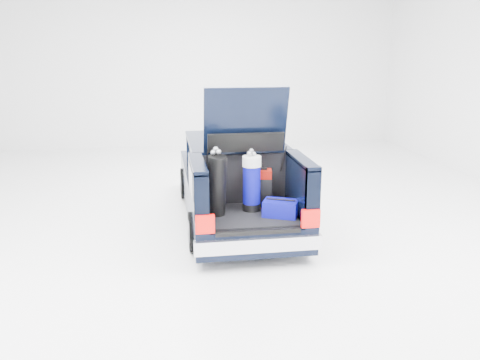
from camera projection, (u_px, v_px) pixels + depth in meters
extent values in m
plane|color=white|center=(236.00, 219.00, 9.21)|extent=(14.00, 14.00, 0.00)
cube|color=black|center=(231.00, 183.00, 9.70)|extent=(1.75, 3.00, 0.70)
cube|color=black|center=(221.00, 169.00, 11.23)|extent=(1.70, 0.30, 0.50)
cube|color=silver|center=(220.00, 170.00, 11.38)|extent=(1.72, 0.10, 0.22)
cube|color=black|center=(234.00, 157.00, 9.07)|extent=(1.55, 1.95, 0.54)
cube|color=black|center=(234.00, 141.00, 8.99)|extent=(1.62, 2.05, 0.06)
cube|color=black|center=(250.00, 230.00, 7.69)|extent=(1.75, 1.30, 0.40)
cube|color=black|center=(250.00, 215.00, 7.65)|extent=(1.32, 1.18, 0.05)
cube|color=black|center=(198.00, 193.00, 7.41)|extent=(0.20, 1.30, 0.85)
cube|color=black|center=(301.00, 188.00, 7.65)|extent=(0.20, 1.30, 0.85)
cube|color=black|center=(198.00, 164.00, 7.30)|extent=(0.20, 1.30, 0.06)
cube|color=black|center=(302.00, 160.00, 7.53)|extent=(0.20, 1.30, 0.06)
cube|color=black|center=(244.00, 180.00, 8.12)|extent=(1.36, 0.08, 0.84)
cube|color=silver|center=(259.00, 245.00, 7.04)|extent=(1.80, 0.12, 0.20)
cube|color=#BD0C08|center=(205.00, 224.00, 6.86)|extent=(0.26, 0.07, 0.26)
cube|color=#BD0C08|center=(311.00, 218.00, 7.08)|extent=(0.26, 0.07, 0.26)
cube|color=black|center=(258.00, 232.00, 7.02)|extent=(1.20, 0.06, 0.06)
cube|color=black|center=(246.00, 120.00, 7.70)|extent=(1.28, 0.33, 1.03)
cube|color=black|center=(245.00, 110.00, 7.70)|extent=(0.95, 0.17, 0.54)
cylinder|color=black|center=(186.00, 183.00, 10.39)|extent=(0.20, 0.62, 0.62)
cylinder|color=slate|center=(186.00, 183.00, 10.39)|extent=(0.23, 0.36, 0.36)
cylinder|color=black|center=(264.00, 180.00, 10.64)|extent=(0.20, 0.62, 0.62)
cylinder|color=slate|center=(264.00, 180.00, 10.64)|extent=(0.23, 0.36, 0.36)
cylinder|color=black|center=(196.00, 232.00, 7.72)|extent=(0.20, 0.62, 0.62)
cylinder|color=slate|center=(196.00, 232.00, 7.72)|extent=(0.23, 0.36, 0.36)
cylinder|color=black|center=(300.00, 226.00, 7.97)|extent=(0.20, 0.62, 0.62)
cylinder|color=slate|center=(300.00, 226.00, 7.97)|extent=(0.23, 0.36, 0.36)
cube|color=#700A03|center=(259.00, 188.00, 7.93)|extent=(0.41, 0.30, 0.59)
cube|color=black|center=(259.00, 169.00, 7.85)|extent=(0.24, 0.10, 0.03)
cube|color=black|center=(261.00, 194.00, 7.83)|extent=(0.39, 0.09, 0.45)
cylinder|color=black|center=(217.00, 186.00, 7.47)|extent=(0.39, 0.44, 0.93)
cube|color=white|center=(216.00, 182.00, 7.58)|extent=(0.11, 0.06, 0.32)
sphere|color=#99999E|center=(213.00, 153.00, 7.36)|extent=(0.08, 0.08, 0.08)
sphere|color=#99999E|center=(219.00, 152.00, 7.31)|extent=(0.08, 0.08, 0.08)
cylinder|color=black|center=(252.00, 206.00, 7.81)|extent=(0.31, 0.31, 0.11)
cylinder|color=#070581|center=(252.00, 184.00, 7.72)|extent=(0.28, 0.28, 0.60)
cylinder|color=white|center=(252.00, 161.00, 7.63)|extent=(0.31, 0.31, 0.15)
sphere|color=#99999E|center=(254.00, 154.00, 7.62)|extent=(0.07, 0.07, 0.07)
sphere|color=#99999E|center=(251.00, 151.00, 7.63)|extent=(0.07, 0.07, 0.07)
cube|color=#070581|center=(281.00, 208.00, 7.52)|extent=(0.59, 0.50, 0.24)
cylinder|color=black|center=(281.00, 200.00, 7.49)|extent=(0.41, 0.20, 0.03)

